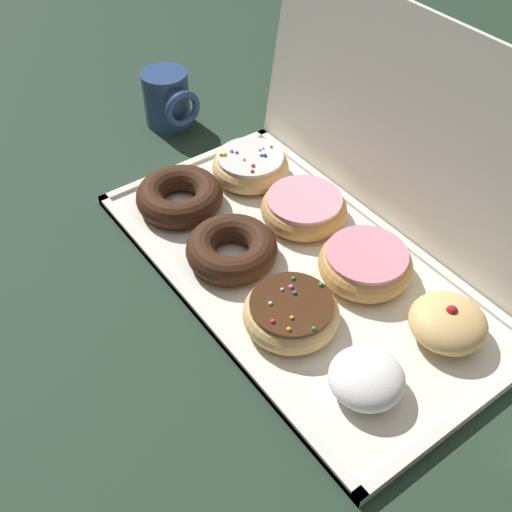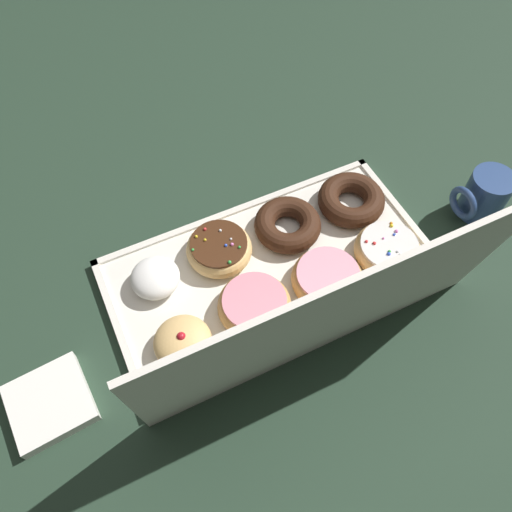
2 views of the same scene
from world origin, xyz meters
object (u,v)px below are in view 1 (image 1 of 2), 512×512
(chocolate_cake_ring_donut_1, at_px, (232,249))
(pink_frosted_donut_5, at_px, (304,208))
(powdered_filled_donut_3, at_px, (367,378))
(chocolate_cake_ring_donut_0, at_px, (180,196))
(donut_box, at_px, (298,269))
(pink_frosted_donut_6, at_px, (365,263))
(coffee_mug, at_px, (168,98))
(sprinkle_donut_4, at_px, (250,166))
(sprinkle_donut_2, at_px, (291,313))
(jelly_filled_donut_7, at_px, (448,323))

(chocolate_cake_ring_donut_1, height_order, pink_frosted_donut_5, same)
(powdered_filled_donut_3, bearing_deg, chocolate_cake_ring_donut_0, -179.69)
(donut_box, height_order, pink_frosted_donut_6, pink_frosted_donut_6)
(pink_frosted_donut_6, xyz_separation_m, coffee_mug, (-0.46, -0.01, 0.02))
(powdered_filled_donut_3, xyz_separation_m, coffee_mug, (-0.59, 0.10, 0.02))
(donut_box, xyz_separation_m, chocolate_cake_ring_donut_0, (-0.19, -0.06, 0.02))
(chocolate_cake_ring_donut_1, distance_m, sprinkle_donut_4, 0.18)
(chocolate_cake_ring_donut_1, relative_size, sprinkle_donut_2, 1.05)
(chocolate_cake_ring_donut_0, height_order, pink_frosted_donut_6, pink_frosted_donut_6)
(sprinkle_donut_4, bearing_deg, chocolate_cake_ring_donut_1, -43.54)
(powdered_filled_donut_3, relative_size, coffee_mug, 0.85)
(powdered_filled_donut_3, height_order, pink_frosted_donut_6, powdered_filled_donut_3)
(pink_frosted_donut_6, bearing_deg, powdered_filled_donut_3, -42.86)
(donut_box, xyz_separation_m, pink_frosted_donut_5, (-0.07, 0.07, 0.02))
(chocolate_cake_ring_donut_1, bearing_deg, chocolate_cake_ring_donut_0, 179.67)
(coffee_mug, bearing_deg, pink_frosted_donut_5, 3.39)
(donut_box, xyz_separation_m, pink_frosted_donut_6, (0.06, 0.06, 0.03))
(pink_frosted_donut_5, bearing_deg, sprinkle_donut_2, -43.75)
(chocolate_cake_ring_donut_0, bearing_deg, sprinkle_donut_2, -1.31)
(powdered_filled_donut_3, bearing_deg, sprinkle_donut_4, 162.39)
(chocolate_cake_ring_donut_1, xyz_separation_m, coffee_mug, (-0.34, 0.11, 0.02))
(pink_frosted_donut_5, xyz_separation_m, pink_frosted_donut_6, (0.13, -0.01, 0.00))
(donut_box, distance_m, sprinkle_donut_2, 0.10)
(donut_box, distance_m, sprinkle_donut_4, 0.20)
(sprinkle_donut_2, bearing_deg, sprinkle_donut_4, 153.73)
(chocolate_cake_ring_donut_0, height_order, sprinkle_donut_4, sprinkle_donut_4)
(jelly_filled_donut_7, bearing_deg, pink_frosted_donut_6, -175.63)
(chocolate_cake_ring_donut_0, distance_m, chocolate_cake_ring_donut_1, 0.13)
(sprinkle_donut_4, distance_m, jelly_filled_donut_7, 0.38)
(sprinkle_donut_2, distance_m, powdered_filled_donut_3, 0.12)
(chocolate_cake_ring_donut_1, xyz_separation_m, jelly_filled_donut_7, (0.25, 0.13, 0.00))
(chocolate_cake_ring_donut_0, xyz_separation_m, chocolate_cake_ring_donut_1, (0.13, -0.00, -0.00))
(donut_box, bearing_deg, powdered_filled_donut_3, -17.34)
(jelly_filled_donut_7, bearing_deg, donut_box, -159.95)
(sprinkle_donut_2, distance_m, coffee_mug, 0.48)
(powdered_filled_donut_3, relative_size, jelly_filled_donut_7, 0.91)
(sprinkle_donut_2, height_order, pink_frosted_donut_5, sprinkle_donut_2)
(powdered_filled_donut_3, bearing_deg, chocolate_cake_ring_donut_1, -179.35)
(coffee_mug, bearing_deg, chocolate_cake_ring_donut_1, -17.33)
(chocolate_cake_ring_donut_1, bearing_deg, coffee_mug, 162.67)
(sprinkle_donut_2, bearing_deg, powdered_filled_donut_3, 3.88)
(powdered_filled_donut_3, bearing_deg, donut_box, 162.66)
(chocolate_cake_ring_donut_0, height_order, powdered_filled_donut_3, powdered_filled_donut_3)
(pink_frosted_donut_5, bearing_deg, jelly_filled_donut_7, 0.63)
(sprinkle_donut_4, xyz_separation_m, coffee_mug, (-0.21, -0.02, 0.02))
(sprinkle_donut_4, bearing_deg, pink_frosted_donut_6, -0.66)
(chocolate_cake_ring_donut_0, bearing_deg, chocolate_cake_ring_donut_1, -0.33)
(sprinkle_donut_2, bearing_deg, donut_box, 135.81)
(sprinkle_donut_2, bearing_deg, pink_frosted_donut_6, 93.41)
(sprinkle_donut_2, distance_m, jelly_filled_donut_7, 0.18)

